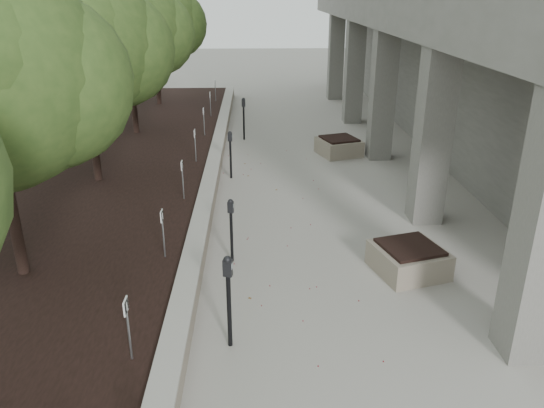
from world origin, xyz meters
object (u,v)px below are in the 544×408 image
object	(u,v)px
parking_meter_2	(229,302)
planter_front	(409,259)
parking_meter_4	(231,155)
parking_meter_3	(231,231)
crabapple_tree_3	(85,76)
crabapple_tree_5	(154,40)
parking_meter_5	(244,119)
planter_back	(339,146)
crabapple_tree_4	(129,53)

from	to	relation	value
parking_meter_2	planter_front	xyz separation A→B (m)	(3.37, 2.19, -0.49)
planter_front	parking_meter_4	bearing A→B (deg)	122.84
parking_meter_2	parking_meter_3	bearing A→B (deg)	104.38
parking_meter_2	parking_meter_4	size ratio (longest dim) A/B	1.11
crabapple_tree_3	crabapple_tree_5	bearing A→B (deg)	90.00
parking_meter_2	parking_meter_5	world-z (taller)	parking_meter_2
crabapple_tree_5	parking_meter_4	size ratio (longest dim) A/B	3.88
planter_front	planter_back	world-z (taller)	planter_back
planter_back	parking_meter_5	bearing A→B (deg)	147.91
planter_back	crabapple_tree_4	bearing A→B (deg)	166.87
parking_meter_4	crabapple_tree_5	bearing A→B (deg)	117.25
crabapple_tree_3	parking_meter_3	world-z (taller)	crabapple_tree_3
crabapple_tree_3	parking_meter_4	xyz separation A→B (m)	(3.49, 1.13, -2.42)
parking_meter_4	parking_meter_5	distance (m)	4.25
parking_meter_4	planter_front	size ratio (longest dim) A/B	1.14
crabapple_tree_3	planter_front	size ratio (longest dim) A/B	4.44
parking_meter_5	planter_back	size ratio (longest dim) A/B	1.23
parking_meter_4	crabapple_tree_3	bearing A→B (deg)	-156.29
parking_meter_2	parking_meter_3	distance (m)	2.75
crabapple_tree_5	parking_meter_3	world-z (taller)	crabapple_tree_5
crabapple_tree_4	planter_front	size ratio (longest dim) A/B	4.44
crabapple_tree_3	parking_meter_2	size ratio (longest dim) A/B	3.49
parking_meter_3	crabapple_tree_4	bearing A→B (deg)	123.73
planter_back	planter_front	bearing A→B (deg)	-88.84
parking_meter_2	parking_meter_5	size ratio (longest dim) A/B	1.02
parking_meter_2	crabapple_tree_3	bearing A→B (deg)	132.27
crabapple_tree_4	parking_meter_3	distance (m)	10.00
parking_meter_5	parking_meter_4	bearing A→B (deg)	-99.34
parking_meter_2	parking_meter_4	distance (m)	7.84
crabapple_tree_4	crabapple_tree_3	bearing A→B (deg)	-90.00
crabapple_tree_3	crabapple_tree_5	world-z (taller)	same
parking_meter_4	parking_meter_3	bearing A→B (deg)	-81.82
planter_back	parking_meter_3	bearing A→B (deg)	-114.05
planter_back	crabapple_tree_3	bearing A→B (deg)	-154.18
crabapple_tree_4	parking_meter_3	size ratio (longest dim) A/B	4.02
crabapple_tree_3	parking_meter_5	xyz separation A→B (m)	(3.80, 5.36, -2.35)
crabapple_tree_4	parking_meter_2	xyz separation A→B (m)	(3.76, -11.71, -2.34)
parking_meter_3	crabapple_tree_5	bearing A→B (deg)	116.15
crabapple_tree_5	planter_front	world-z (taller)	crabapple_tree_5
crabapple_tree_3	parking_meter_4	world-z (taller)	crabapple_tree_3
parking_meter_3	parking_meter_2	bearing A→B (deg)	-77.29
parking_meter_2	parking_meter_3	size ratio (longest dim) A/B	1.15
crabapple_tree_3	parking_meter_2	distance (m)	8.04
parking_meter_3	parking_meter_5	xyz separation A→B (m)	(0.10, 9.33, 0.09)
planter_back	parking_meter_4	bearing A→B (deg)	-147.19
crabapple_tree_4	parking_meter_5	xyz separation A→B (m)	(3.80, 0.36, -2.35)
crabapple_tree_3	parking_meter_4	distance (m)	4.39
crabapple_tree_3	planter_back	distance (m)	8.25
planter_front	parking_meter_5	bearing A→B (deg)	108.62
parking_meter_2	planter_front	distance (m)	4.05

